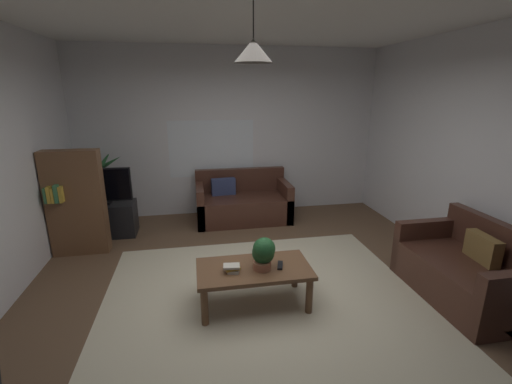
# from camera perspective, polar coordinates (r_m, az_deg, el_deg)

# --- Properties ---
(floor) EXTENTS (5.13, 5.37, 0.02)m
(floor) POSITION_cam_1_polar(r_m,az_deg,el_deg) (3.96, 0.81, -16.13)
(floor) COLOR brown
(floor) RESTS_ON ground
(rug) EXTENTS (3.33, 2.95, 0.01)m
(rug) POSITION_cam_1_polar(r_m,az_deg,el_deg) (3.79, 1.43, -17.55)
(rug) COLOR beige
(rug) RESTS_ON ground
(wall_back) EXTENTS (5.25, 0.06, 2.82)m
(wall_back) POSITION_cam_1_polar(r_m,az_deg,el_deg) (6.06, -4.18, 9.68)
(wall_back) COLOR silver
(wall_back) RESTS_ON ground
(wall_right) EXTENTS (0.06, 5.37, 2.82)m
(wall_right) POSITION_cam_1_polar(r_m,az_deg,el_deg) (4.67, 34.11, 4.86)
(wall_right) COLOR silver
(wall_right) RESTS_ON ground
(ceiling) EXTENTS (5.13, 5.37, 0.02)m
(ceiling) POSITION_cam_1_polar(r_m,az_deg,el_deg) (3.41, 1.03, 28.47)
(ceiling) COLOR white
(window_pane) EXTENTS (1.44, 0.01, 0.96)m
(window_pane) POSITION_cam_1_polar(r_m,az_deg,el_deg) (6.04, -7.31, 7.08)
(window_pane) COLOR white
(couch_under_window) EXTENTS (1.54, 0.81, 0.82)m
(couch_under_window) POSITION_cam_1_polar(r_m,az_deg,el_deg) (5.84, -2.23, -1.97)
(couch_under_window) COLOR #47281E
(couch_under_window) RESTS_ON ground
(couch_right_side) EXTENTS (0.81, 1.35, 0.82)m
(couch_right_side) POSITION_cam_1_polar(r_m,az_deg,el_deg) (4.33, 31.31, -11.36)
(couch_right_side) COLOR #47281E
(couch_right_side) RESTS_ON ground
(coffee_table) EXTENTS (1.14, 0.61, 0.42)m
(coffee_table) POSITION_cam_1_polar(r_m,az_deg,el_deg) (3.58, -0.36, -13.19)
(coffee_table) COLOR brown
(coffee_table) RESTS_ON ground
(book_on_table_0) EXTENTS (0.13, 0.13, 0.03)m
(book_on_table_0) POSITION_cam_1_polar(r_m,az_deg,el_deg) (3.46, -3.73, -12.81)
(book_on_table_0) COLOR beige
(book_on_table_0) RESTS_ON coffee_table
(book_on_table_1) EXTENTS (0.16, 0.12, 0.03)m
(book_on_table_1) POSITION_cam_1_polar(r_m,az_deg,el_deg) (3.46, -3.92, -12.39)
(book_on_table_1) COLOR gold
(book_on_table_1) RESTS_ON coffee_table
(book_on_table_2) EXTENTS (0.17, 0.12, 0.02)m
(book_on_table_2) POSITION_cam_1_polar(r_m,az_deg,el_deg) (3.44, -4.06, -12.09)
(book_on_table_2) COLOR beige
(book_on_table_2) RESTS_ON coffee_table
(remote_on_table_0) EXTENTS (0.09, 0.17, 0.02)m
(remote_on_table_0) POSITION_cam_1_polar(r_m,az_deg,el_deg) (3.56, 4.00, -11.95)
(remote_on_table_0) COLOR black
(remote_on_table_0) RESTS_ON coffee_table
(potted_plant_on_table) EXTENTS (0.22, 0.27, 0.33)m
(potted_plant_on_table) POSITION_cam_1_polar(r_m,az_deg,el_deg) (3.45, 1.25, -9.89)
(potted_plant_on_table) COLOR #B77051
(potted_plant_on_table) RESTS_ON coffee_table
(tv_stand) EXTENTS (0.90, 0.44, 0.50)m
(tv_stand) POSITION_cam_1_polar(r_m,az_deg,el_deg) (5.70, -23.62, -4.17)
(tv_stand) COLOR black
(tv_stand) RESTS_ON ground
(tv) EXTENTS (0.87, 0.16, 0.54)m
(tv) POSITION_cam_1_polar(r_m,az_deg,el_deg) (5.53, -24.29, 0.90)
(tv) COLOR black
(tv) RESTS_ON tv_stand
(potted_palm_corner) EXTENTS (0.85, 0.81, 1.26)m
(potted_palm_corner) POSITION_cam_1_polar(r_m,az_deg,el_deg) (6.06, -24.54, 0.30)
(potted_palm_corner) COLOR #B77051
(potted_palm_corner) RESTS_ON ground
(bookshelf_corner) EXTENTS (0.70, 0.31, 1.40)m
(bookshelf_corner) POSITION_cam_1_polar(r_m,az_deg,el_deg) (5.10, -27.57, -1.61)
(bookshelf_corner) COLOR brown
(bookshelf_corner) RESTS_ON ground
(pendant_lamp) EXTENTS (0.33, 0.33, 0.48)m
(pendant_lamp) POSITION_cam_1_polar(r_m,az_deg,el_deg) (3.12, -0.43, 22.25)
(pendant_lamp) COLOR black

